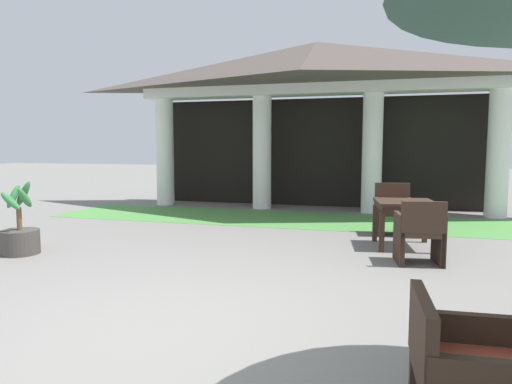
{
  "coord_description": "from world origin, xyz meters",
  "views": [
    {
      "loc": [
        1.63,
        -3.3,
        1.56
      ],
      "look_at": [
        0.08,
        2.17,
        0.98
      ],
      "focal_mm": 32.15,
      "sensor_mm": 36.0,
      "label": 1
    }
  ],
  "objects_px": {
    "patio_chair_mid_left_south": "(419,233)",
    "potted_palm_left_edge": "(20,236)",
    "patio_chair_mid_left_north": "(393,211)",
    "patio_table_mid_left": "(405,208)",
    "patio_chair_near_foreground_west": "(469,384)"
  },
  "relations": [
    {
      "from": "potted_palm_left_edge",
      "to": "patio_chair_mid_left_south",
      "type": "bearing_deg",
      "value": 10.11
    },
    {
      "from": "patio_chair_mid_left_south",
      "to": "patio_table_mid_left",
      "type": "bearing_deg",
      "value": 90.0
    },
    {
      "from": "patio_chair_near_foreground_west",
      "to": "patio_chair_mid_left_north",
      "type": "distance_m",
      "value": 5.98
    },
    {
      "from": "patio_chair_near_foreground_west",
      "to": "potted_palm_left_edge",
      "type": "xyz_separation_m",
      "value": [
        -5.46,
        2.99,
        -0.14
      ]
    },
    {
      "from": "patio_chair_near_foreground_west",
      "to": "potted_palm_left_edge",
      "type": "distance_m",
      "value": 6.23
    },
    {
      "from": "patio_chair_near_foreground_west",
      "to": "patio_table_mid_left",
      "type": "relative_size",
      "value": 0.85
    },
    {
      "from": "potted_palm_left_edge",
      "to": "patio_chair_near_foreground_west",
      "type": "bearing_deg",
      "value": -28.67
    },
    {
      "from": "patio_chair_mid_left_north",
      "to": "patio_table_mid_left",
      "type": "bearing_deg",
      "value": 90.0
    },
    {
      "from": "patio_table_mid_left",
      "to": "patio_chair_mid_left_south",
      "type": "xyz_separation_m",
      "value": [
        0.15,
        -1.0,
        -0.2
      ]
    },
    {
      "from": "patio_chair_near_foreground_west",
      "to": "patio_chair_mid_left_south",
      "type": "xyz_separation_m",
      "value": [
        0.03,
        3.97,
        0.0
      ]
    },
    {
      "from": "patio_chair_mid_left_south",
      "to": "potted_palm_left_edge",
      "type": "xyz_separation_m",
      "value": [
        -5.49,
        -0.98,
        -0.14
      ]
    },
    {
      "from": "patio_chair_near_foreground_west",
      "to": "patio_chair_mid_left_north",
      "type": "height_order",
      "value": "patio_chair_mid_left_north"
    },
    {
      "from": "patio_table_mid_left",
      "to": "patio_chair_mid_left_south",
      "type": "bearing_deg",
      "value": -81.51
    },
    {
      "from": "patio_chair_mid_left_north",
      "to": "potted_palm_left_edge",
      "type": "relative_size",
      "value": 0.84
    },
    {
      "from": "patio_table_mid_left",
      "to": "patio_chair_near_foreground_west",
      "type": "bearing_deg",
      "value": -88.61
    }
  ]
}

